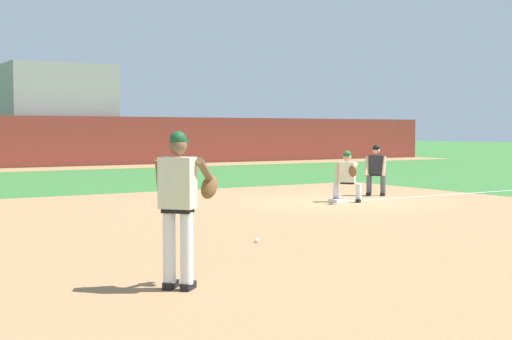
% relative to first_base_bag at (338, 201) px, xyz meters
% --- Properties ---
extents(ground_plane, '(160.00, 160.00, 0.00)m').
position_rel_first_base_bag_xyz_m(ground_plane, '(0.00, 0.00, -0.04)').
color(ground_plane, '#336B2D').
extents(infield_dirt_patch, '(18.00, 18.00, 0.01)m').
position_rel_first_base_bag_xyz_m(infield_dirt_patch, '(-3.95, -3.49, -0.04)').
color(infield_dirt_patch, '#9E754C').
rests_on(infield_dirt_patch, ground).
extents(warning_track_strip, '(48.00, 3.20, 0.01)m').
position_rel_first_base_bag_xyz_m(warning_track_strip, '(0.00, 20.00, -0.04)').
color(warning_track_strip, '#9E754C').
rests_on(warning_track_strip, ground).
extents(first_base_bag, '(0.38, 0.38, 0.09)m').
position_rel_first_base_bag_xyz_m(first_base_bag, '(0.00, 0.00, 0.00)').
color(first_base_bag, white).
rests_on(first_base_bag, ground).
extents(baseball, '(0.07, 0.07, 0.07)m').
position_rel_first_base_bag_xyz_m(baseball, '(-5.27, -4.49, -0.01)').
color(baseball, white).
rests_on(baseball, ground).
extents(pitcher, '(0.85, 0.56, 1.86)m').
position_rel_first_base_bag_xyz_m(pitcher, '(-7.86, -6.97, 1.01)').
color(pitcher, black).
rests_on(pitcher, ground).
extents(first_baseman, '(0.76, 1.07, 1.34)m').
position_rel_first_base_bag_xyz_m(first_baseman, '(0.23, -0.08, 0.69)').
color(first_baseman, black).
rests_on(first_baseman, ground).
extents(umpire, '(0.65, 0.68, 1.46)m').
position_rel_first_base_bag_xyz_m(umpire, '(2.11, 0.94, 0.75)').
color(umpire, black).
rests_on(umpire, ground).
extents(outfield_wall, '(48.00, 0.50, 2.60)m').
position_rel_first_base_bag_xyz_m(outfield_wall, '(0.00, 22.00, 1.26)').
color(outfield_wall, maroon).
rests_on(outfield_wall, ground).
extents(stadium_seating_block, '(5.67, 5.05, 5.45)m').
position_rel_first_base_bag_xyz_m(stadium_seating_block, '(-0.00, 25.32, 2.70)').
color(stadium_seating_block, gray).
rests_on(stadium_seating_block, ground).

